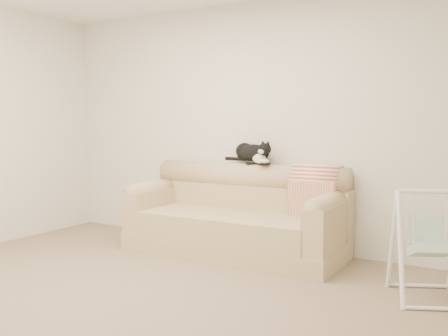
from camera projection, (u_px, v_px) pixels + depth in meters
The scene contains 8 objects.
ground_plane at pixel (136, 300), 3.73m from camera, with size 5.00×5.00×0.00m, color #7D6C51.
room_shell at pixel (133, 94), 3.60m from camera, with size 5.04×4.04×2.60m.
sofa at pixel (238, 218), 5.10m from camera, with size 2.20×0.93×0.90m.
remote_a at pixel (254, 163), 5.22m from camera, with size 0.17×0.15×0.03m.
remote_b at pixel (263, 164), 5.14m from camera, with size 0.17×0.12×0.02m.
tuxedo_cat at pixel (253, 153), 5.25m from camera, with size 0.61×0.40×0.24m.
throw_blanket at pixel (317, 184), 4.88m from camera, with size 0.47×0.38×0.58m.
baby_swing at pixel (429, 244), 3.73m from camera, with size 0.68×0.70×0.84m.
Camera 1 is at (2.40, -2.80, 1.31)m, focal length 40.00 mm.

